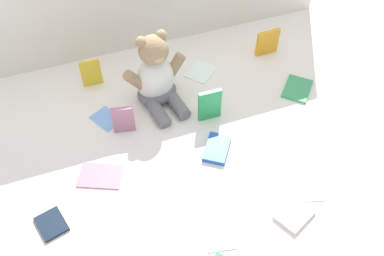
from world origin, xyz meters
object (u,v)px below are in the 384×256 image
teddy_bear (156,78)px  book_case_9 (219,236)px  book_case_0 (267,43)px  book_case_11 (297,89)px  book_case_5 (201,72)px  book_case_8 (91,73)px  book_case_7 (307,184)px  book_case_12 (123,120)px  book_case_6 (106,118)px  book_case_13 (51,224)px  book_case_2 (210,105)px  book_case_3 (294,215)px  book_case_1 (100,175)px  book_case_4 (217,148)px

teddy_bear → book_case_9: bearing=-98.8°
book_case_0 → book_case_11: (0.02, -0.23, -0.05)m
book_case_0 → book_case_5: (-0.29, -0.02, -0.05)m
teddy_bear → book_case_8: teddy_bear is taller
book_case_7 → book_case_12: bearing=-24.7°
book_case_6 → book_case_13: (-0.25, -0.36, 0.00)m
book_case_2 → book_case_3: (0.09, -0.46, -0.06)m
book_case_0 → book_case_6: size_ratio=1.12×
teddy_bear → book_case_1: teddy_bear is taller
book_case_4 → book_case_13: 0.57m
book_case_7 → book_case_9: bearing=28.2°
teddy_bear → book_case_9: (0.00, -0.60, -0.10)m
book_case_0 → book_case_7: size_ratio=0.87×
book_case_5 → book_case_1: bearing=-94.2°
book_case_0 → book_case_11: bearing=-87.3°
teddy_bear → book_case_6: teddy_bear is taller
book_case_7 → book_case_9: size_ratio=1.37×
book_case_3 → book_case_6: book_case_3 is taller
teddy_bear → book_case_12: size_ratio=2.70×
book_case_12 → book_case_13: bearing=-125.3°
book_case_5 → book_case_8: book_case_8 is taller
book_case_3 → book_case_12: book_case_12 is taller
book_case_6 → book_case_4: bearing=-67.8°
book_case_3 → book_case_9: (-0.24, 0.01, -0.00)m
book_case_1 → book_case_12: (0.12, 0.16, 0.05)m
book_case_6 → book_case_7: same height
book_case_4 → book_case_6: bearing=175.0°
book_case_2 → book_case_6: bearing=162.3°
teddy_bear → book_case_7: teddy_bear is taller
teddy_bear → book_case_0: bearing=2.3°
book_case_2 → book_case_4: (-0.03, -0.15, -0.06)m
book_case_1 → book_case_4: book_case_4 is taller
book_case_1 → book_case_12: bearing=166.8°
book_case_7 → book_case_12: size_ratio=1.22×
book_case_11 → book_case_13: 1.00m
book_case_0 → book_case_12: book_case_0 is taller
book_case_6 → teddy_bear: bearing=-18.7°
book_case_1 → book_case_13: 0.21m
book_case_0 → book_case_4: bearing=-135.4°
book_case_0 → book_case_4: (-0.37, -0.40, -0.05)m
book_case_12 → book_case_5: bearing=38.5°
book_case_1 → book_case_11: (0.79, 0.14, 0.00)m
book_case_9 → book_case_4: bearing=80.0°
teddy_bear → book_case_1: size_ratio=2.08×
teddy_bear → book_case_7: bearing=-66.5°
book_case_0 → book_case_11: book_case_0 is taller
book_case_0 → book_case_2: book_case_2 is taller
book_case_4 → book_case_6: 0.41m
book_case_0 → book_case_12: bearing=-164.4°
book_case_3 → book_case_7: size_ratio=0.80×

